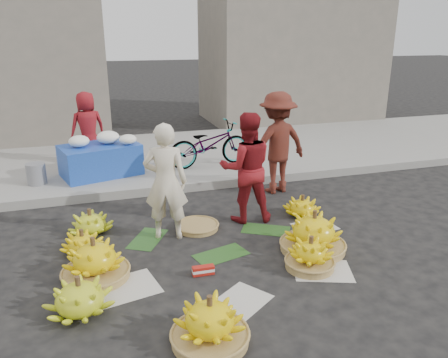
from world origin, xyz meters
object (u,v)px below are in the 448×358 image
object	(u,v)px
banana_bunch_4	(314,233)
bicycle	(209,144)
flower_table	(101,158)
vendor_cream	(166,182)
banana_bunch_0	(95,260)

from	to	relation	value
banana_bunch_4	bicycle	size ratio (longest dim) A/B	0.57
flower_table	vendor_cream	bearing A→B (deg)	-90.32
banana_bunch_4	flower_table	distance (m)	4.29
banana_bunch_0	vendor_cream	bearing A→B (deg)	39.79
flower_table	bicycle	distance (m)	2.03
banana_bunch_0	banana_bunch_4	size ratio (longest dim) A/B	0.91
banana_bunch_0	vendor_cream	distance (m)	1.35
banana_bunch_0	flower_table	xyz separation A→B (m)	(0.22, 3.43, 0.22)
banana_bunch_0	flower_table	world-z (taller)	flower_table
banana_bunch_0	bicycle	size ratio (longest dim) A/B	0.52
banana_bunch_4	bicycle	bearing A→B (deg)	95.88
banana_bunch_4	flower_table	size ratio (longest dim) A/B	0.62
banana_bunch_4	flower_table	bearing A→B (deg)	123.89
banana_bunch_0	vendor_cream	world-z (taller)	vendor_cream
banana_bunch_0	bicycle	distance (m)	4.08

